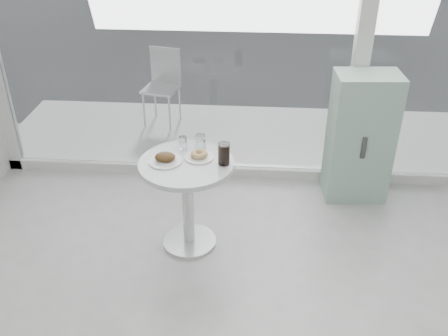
# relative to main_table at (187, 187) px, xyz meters

# --- Properties ---
(room_shell) EXTENTS (6.00, 6.00, 6.00)m
(room_shell) POSITION_rel_main_table_xyz_m (0.50, -2.46, 1.36)
(room_shell) COLOR white
(room_shell) RESTS_ON ground
(storefront) EXTENTS (5.00, 0.14, 3.00)m
(storefront) POSITION_rel_main_table_xyz_m (0.57, 1.10, 1.16)
(storefront) COLOR silver
(storefront) RESTS_ON ground
(main_table) EXTENTS (0.72, 0.72, 0.77)m
(main_table) POSITION_rel_main_table_xyz_m (0.00, 0.00, 0.00)
(main_table) COLOR silver
(main_table) RESTS_ON ground
(patio_deck) EXTENTS (5.60, 1.60, 0.05)m
(patio_deck) POSITION_rel_main_table_xyz_m (0.50, 1.90, -0.53)
(patio_deck) COLOR silver
(patio_deck) RESTS_ON ground
(mint_cabinet) EXTENTS (0.57, 0.41, 1.19)m
(mint_cabinet) POSITION_rel_main_table_xyz_m (1.44, 0.84, 0.05)
(mint_cabinet) COLOR #83A794
(mint_cabinet) RESTS_ON ground
(patio_chair) EXTENTS (0.45, 0.45, 0.87)m
(patio_chair) POSITION_rel_main_table_xyz_m (-0.59, 2.21, -0.01)
(patio_chair) COLOR silver
(patio_chair) RESTS_ON patio_deck
(plate_fritter) EXTENTS (0.26, 0.26, 0.07)m
(plate_fritter) POSITION_rel_main_table_xyz_m (-0.15, -0.01, 0.25)
(plate_fritter) COLOR white
(plate_fritter) RESTS_ON main_table
(plate_donut) EXTENTS (0.23, 0.23, 0.05)m
(plate_donut) POSITION_rel_main_table_xyz_m (0.09, 0.07, 0.24)
(plate_donut) COLOR white
(plate_donut) RESTS_ON main_table
(water_tumbler_a) EXTENTS (0.07, 0.07, 0.11)m
(water_tumbler_a) POSITION_rel_main_table_xyz_m (-0.05, 0.20, 0.27)
(water_tumbler_a) COLOR white
(water_tumbler_a) RESTS_ON main_table
(water_tumbler_b) EXTENTS (0.08, 0.08, 0.13)m
(water_tumbler_b) POSITION_rel_main_table_xyz_m (0.09, 0.20, 0.28)
(water_tumbler_b) COLOR white
(water_tumbler_b) RESTS_ON main_table
(cola_glass) EXTENTS (0.09, 0.09, 0.17)m
(cola_glass) POSITION_rel_main_table_xyz_m (0.28, -0.00, 0.30)
(cola_glass) COLOR white
(cola_glass) RESTS_ON main_table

